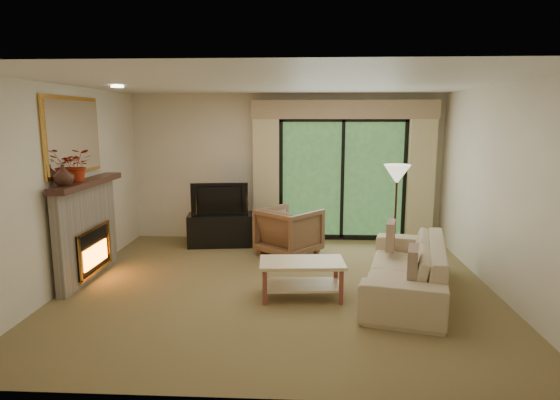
# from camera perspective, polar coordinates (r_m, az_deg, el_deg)

# --- Properties ---
(floor) EXTENTS (5.50, 5.50, 0.00)m
(floor) POSITION_cam_1_polar(r_m,az_deg,el_deg) (6.25, -0.14, -10.46)
(floor) COLOR olive
(floor) RESTS_ON ground
(ceiling) EXTENTS (5.50, 5.50, 0.00)m
(ceiling) POSITION_cam_1_polar(r_m,az_deg,el_deg) (5.87, -0.16, 14.04)
(ceiling) COLOR silver
(ceiling) RESTS_ON ground
(wall_back) EXTENTS (5.00, 0.00, 5.00)m
(wall_back) POSITION_cam_1_polar(r_m,az_deg,el_deg) (8.40, 0.78, 3.97)
(wall_back) COLOR beige
(wall_back) RESTS_ON ground
(wall_front) EXTENTS (5.00, 0.00, 5.00)m
(wall_front) POSITION_cam_1_polar(r_m,az_deg,el_deg) (3.48, -2.40, -4.84)
(wall_front) COLOR beige
(wall_front) RESTS_ON ground
(wall_left) EXTENTS (0.00, 5.00, 5.00)m
(wall_left) POSITION_cam_1_polar(r_m,az_deg,el_deg) (6.66, -24.49, 1.46)
(wall_left) COLOR beige
(wall_left) RESTS_ON ground
(wall_right) EXTENTS (0.00, 5.00, 5.00)m
(wall_right) POSITION_cam_1_polar(r_m,az_deg,el_deg) (6.40, 25.28, 1.07)
(wall_right) COLOR beige
(wall_right) RESTS_ON ground
(fireplace) EXTENTS (0.24, 1.70, 1.37)m
(fireplace) POSITION_cam_1_polar(r_m,az_deg,el_deg) (6.90, -22.48, -3.34)
(fireplace) COLOR gray
(fireplace) RESTS_ON floor
(mirror) EXTENTS (0.07, 1.45, 1.02)m
(mirror) POSITION_cam_1_polar(r_m,az_deg,el_deg) (6.77, -23.85, 7.16)
(mirror) COLOR gold
(mirror) RESTS_ON wall_left
(sliding_door) EXTENTS (2.26, 0.10, 2.16)m
(sliding_door) POSITION_cam_1_polar(r_m,az_deg,el_deg) (8.40, 7.60, 2.51)
(sliding_door) COLOR black
(sliding_door) RESTS_ON floor
(curtain_left) EXTENTS (0.45, 0.18, 2.35)m
(curtain_left) POSITION_cam_1_polar(r_m,az_deg,el_deg) (8.27, -1.69, 3.18)
(curtain_left) COLOR beige
(curtain_left) RESTS_ON floor
(curtain_right) EXTENTS (0.45, 0.18, 2.35)m
(curtain_right) POSITION_cam_1_polar(r_m,az_deg,el_deg) (8.49, 16.80, 2.93)
(curtain_right) COLOR beige
(curtain_right) RESTS_ON floor
(cornice) EXTENTS (3.20, 0.24, 0.32)m
(cornice) POSITION_cam_1_polar(r_m,az_deg,el_deg) (8.24, 7.85, 10.87)
(cornice) COLOR tan
(cornice) RESTS_ON wall_back
(media_console) EXTENTS (1.15, 0.63, 0.55)m
(media_console) POSITION_cam_1_polar(r_m,az_deg,el_deg) (8.16, -7.26, -3.61)
(media_console) COLOR black
(media_console) RESTS_ON floor
(tv) EXTENTS (0.97, 0.24, 0.55)m
(tv) POSITION_cam_1_polar(r_m,az_deg,el_deg) (8.05, -7.35, 0.22)
(tv) COLOR black
(tv) RESTS_ON media_console
(armchair) EXTENTS (1.18, 1.18, 0.77)m
(armchair) POSITION_cam_1_polar(r_m,az_deg,el_deg) (7.51, 1.12, -3.84)
(armchair) COLOR brown
(armchair) RESTS_ON floor
(sofa) EXTENTS (1.44, 2.48, 0.68)m
(sofa) POSITION_cam_1_polar(r_m,az_deg,el_deg) (6.13, 15.09, -7.88)
(sofa) COLOR tan
(sofa) RESTS_ON floor
(pillow_near) EXTENTS (0.20, 0.43, 0.41)m
(pillow_near) POSITION_cam_1_polar(r_m,az_deg,el_deg) (5.42, 15.86, -7.69)
(pillow_near) COLOR brown
(pillow_near) RESTS_ON sofa
(pillow_far) EXTENTS (0.20, 0.41, 0.40)m
(pillow_far) POSITION_cam_1_polar(r_m,az_deg,el_deg) (6.69, 13.33, -4.23)
(pillow_far) COLOR brown
(pillow_far) RESTS_ON sofa
(coffee_table) EXTENTS (1.07, 0.64, 0.46)m
(coffee_table) POSITION_cam_1_polar(r_m,az_deg,el_deg) (5.83, 2.67, -9.61)
(coffee_table) COLOR beige
(coffee_table) RESTS_ON floor
(floor_lamp) EXTENTS (0.41, 0.41, 1.50)m
(floor_lamp) POSITION_cam_1_polar(r_m,az_deg,el_deg) (7.30, 13.88, -1.65)
(floor_lamp) COLOR beige
(floor_lamp) RESTS_ON floor
(vase) EXTENTS (0.29, 0.29, 0.26)m
(vase) POSITION_cam_1_polar(r_m,az_deg,el_deg) (6.28, -24.91, 2.77)
(vase) COLOR #3D2219
(vase) RESTS_ON fireplace
(branches) EXTENTS (0.47, 0.44, 0.42)m
(branches) POSITION_cam_1_polar(r_m,az_deg,el_deg) (6.59, -23.50, 3.91)
(branches) COLOR #98250F
(branches) RESTS_ON fireplace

